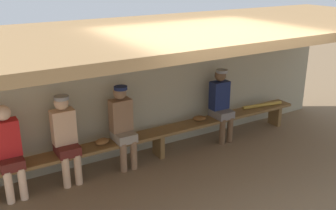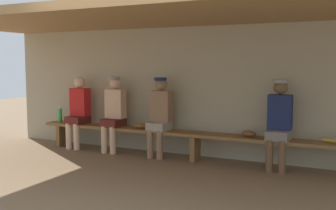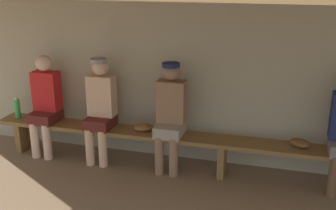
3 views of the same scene
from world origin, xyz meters
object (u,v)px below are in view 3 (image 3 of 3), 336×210
object	(u,v)px
bench	(223,145)
baseball_glove_dark_brown	(300,143)
baseball_glove_worn	(143,127)
player_leftmost	(100,105)
player_middle	(45,101)
player_in_red	(170,112)
water_bottle_clear	(17,108)

from	to	relation	value
bench	baseball_glove_dark_brown	xyz separation A→B (m)	(0.87, 0.04, 0.12)
baseball_glove_worn	player_leftmost	bearing A→B (deg)	-17.68
bench	player_middle	size ratio (longest dim) A/B	4.49
baseball_glove_worn	baseball_glove_dark_brown	distance (m)	1.88
player_middle	player_in_red	bearing A→B (deg)	0.02
water_bottle_clear	baseball_glove_worn	distance (m)	1.80
baseball_glove_worn	water_bottle_clear	bearing A→B (deg)	-18.52
player_in_red	baseball_glove_worn	size ratio (longest dim) A/B	5.60
player_in_red	water_bottle_clear	xyz separation A→B (m)	(-2.16, 0.00, -0.15)
player_middle	player_leftmost	world-z (taller)	player_leftmost
player_in_red	baseball_glove_dark_brown	xyz separation A→B (m)	(1.52, 0.03, -0.24)
player_middle	water_bottle_clear	xyz separation A→B (m)	(-0.45, 0.00, -0.13)
player_leftmost	baseball_glove_worn	world-z (taller)	player_leftmost
player_in_red	baseball_glove_dark_brown	world-z (taller)	player_in_red
player_middle	baseball_glove_dark_brown	world-z (taller)	player_middle
player_in_red	player_middle	size ratio (longest dim) A/B	1.01
water_bottle_clear	baseball_glove_dark_brown	bearing A→B (deg)	0.45
player_middle	player_leftmost	size ratio (longest dim) A/B	0.99
bench	baseball_glove_worn	size ratio (longest dim) A/B	25.00
bench	water_bottle_clear	world-z (taller)	water_bottle_clear
baseball_glove_dark_brown	player_middle	bearing A→B (deg)	-155.60
baseball_glove_dark_brown	player_in_red	bearing A→B (deg)	-154.97
bench	player_middle	world-z (taller)	player_middle
player_leftmost	baseball_glove_worn	distance (m)	0.61
player_middle	baseball_glove_worn	distance (m)	1.37
player_in_red	baseball_glove_worn	xyz separation A→B (m)	(-0.36, 0.01, -0.24)
player_in_red	player_leftmost	xyz separation A→B (m)	(-0.92, 0.00, 0.00)
player_leftmost	water_bottle_clear	world-z (taller)	player_leftmost
player_middle	water_bottle_clear	distance (m)	0.47
water_bottle_clear	player_leftmost	bearing A→B (deg)	-0.14
bench	player_in_red	size ratio (longest dim) A/B	4.46
player_in_red	baseball_glove_worn	world-z (taller)	player_in_red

